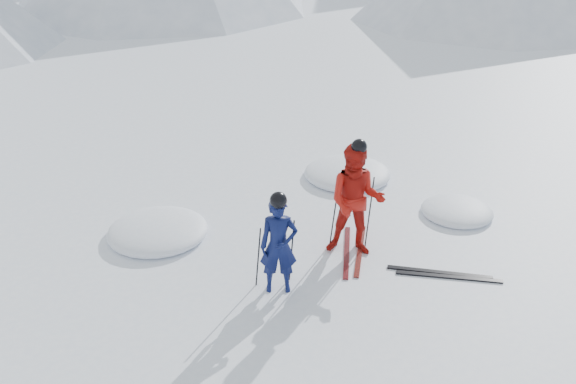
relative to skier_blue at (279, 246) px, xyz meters
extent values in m
plane|color=white|center=(2.20, 0.70, -0.80)|extent=(160.00, 160.00, 0.00)
imported|color=#0B1343|center=(0.00, 0.00, 0.00)|extent=(0.63, 0.46, 1.60)
imported|color=#AB140D|center=(1.46, 0.86, 0.20)|extent=(1.16, 1.02, 1.99)
cylinder|color=black|center=(-0.30, 0.15, -0.27)|extent=(0.11, 0.08, 1.06)
cylinder|color=black|center=(0.25, 0.25, -0.27)|extent=(0.11, 0.07, 1.06)
cylinder|color=black|center=(1.16, 1.11, -0.13)|extent=(0.13, 0.10, 1.33)
cylinder|color=black|center=(1.76, 1.01, -0.13)|extent=(0.13, 0.09, 1.33)
cube|color=black|center=(1.34, 0.86, -0.78)|extent=(0.57, 1.66, 0.03)
cube|color=black|center=(1.58, 0.86, -0.78)|extent=(0.68, 1.62, 0.03)
cube|color=black|center=(2.68, -0.04, -0.78)|extent=(1.61, 0.71, 0.03)
cube|color=black|center=(2.78, -0.19, -0.78)|extent=(1.63, 0.66, 0.03)
ellipsoid|color=white|center=(-1.89, 2.07, -0.80)|extent=(1.83, 1.83, 0.40)
ellipsoid|color=white|center=(3.83, 1.85, -0.80)|extent=(1.39, 1.39, 0.31)
ellipsoid|color=white|center=(2.19, 3.90, -0.80)|extent=(1.89, 1.89, 0.42)
camera|label=1|loc=(-1.30, -7.86, 4.84)|focal=38.00mm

